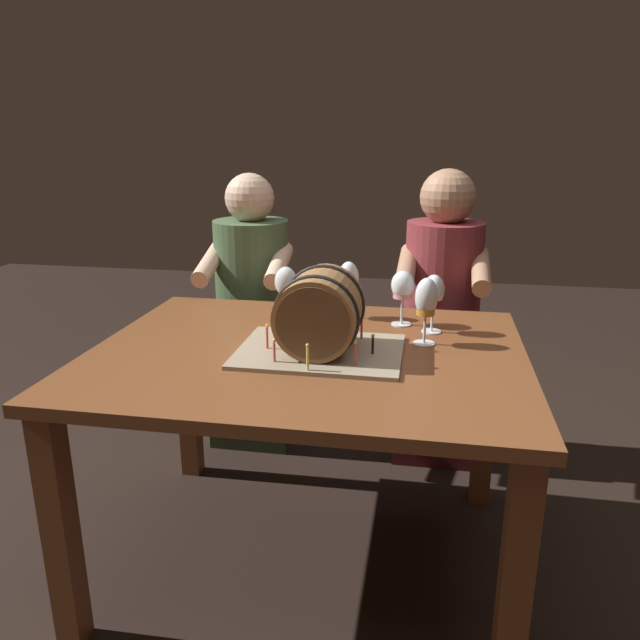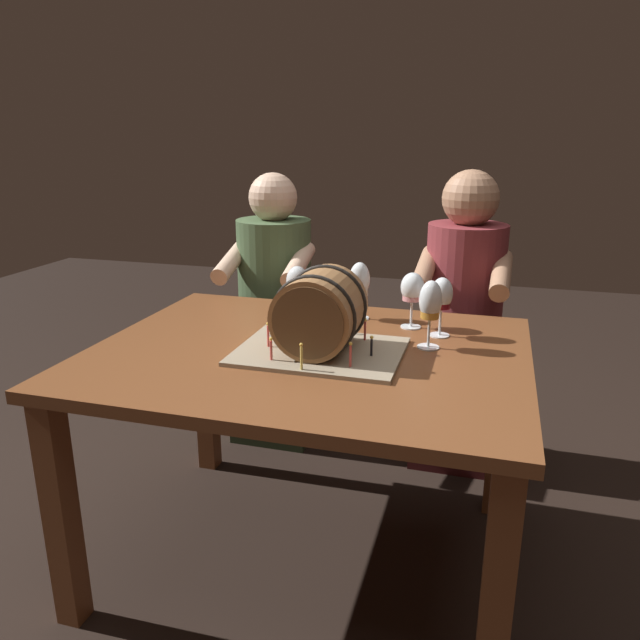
% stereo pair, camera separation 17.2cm
% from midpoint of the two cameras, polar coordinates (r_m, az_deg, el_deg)
% --- Properties ---
extents(ground_plane, '(8.00, 8.00, 0.00)m').
position_cam_midpoint_polar(ground_plane, '(2.14, -3.53, -21.25)').
color(ground_plane, black).
extents(dining_table, '(1.25, 0.99, 0.72)m').
position_cam_midpoint_polar(dining_table, '(1.82, -3.88, -5.85)').
color(dining_table, brown).
rests_on(dining_table, ground).
extents(barrel_cake, '(0.47, 0.35, 0.25)m').
position_cam_midpoint_polar(barrel_cake, '(1.72, -2.87, 0.28)').
color(barrel_cake, gray).
rests_on(barrel_cake, dining_table).
extents(wine_glass_white, '(0.07, 0.07, 0.19)m').
position_cam_midpoint_polar(wine_glass_white, '(2.06, 0.27, 3.55)').
color(wine_glass_white, white).
rests_on(wine_glass_white, dining_table).
extents(wine_glass_amber, '(0.07, 0.07, 0.20)m').
position_cam_midpoint_polar(wine_glass_amber, '(1.80, 7.19, 1.76)').
color(wine_glass_amber, white).
rests_on(wine_glass_amber, dining_table).
extents(wine_glass_rose, '(0.08, 0.08, 0.18)m').
position_cam_midpoint_polar(wine_glass_rose, '(1.99, 5.27, 3.00)').
color(wine_glass_rose, white).
rests_on(wine_glass_rose, dining_table).
extents(wine_glass_red, '(0.07, 0.07, 0.19)m').
position_cam_midpoint_polar(wine_glass_red, '(1.92, 8.02, 2.44)').
color(wine_glass_red, white).
rests_on(wine_glass_red, dining_table).
extents(wine_glass_empty, '(0.08, 0.08, 0.18)m').
position_cam_midpoint_polar(wine_glass_empty, '(2.07, -5.59, 3.43)').
color(wine_glass_empty, white).
rests_on(wine_glass_empty, dining_table).
extents(person_seated_left, '(0.37, 0.47, 1.17)m').
position_cam_midpoint_polar(person_seated_left, '(2.67, -8.05, -0.46)').
color(person_seated_left, '#2A3A24').
rests_on(person_seated_left, ground).
extents(person_seated_right, '(0.35, 0.45, 1.20)m').
position_cam_midpoint_polar(person_seated_right, '(2.54, 9.20, -1.19)').
color(person_seated_right, '#4C1B1E').
rests_on(person_seated_right, ground).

